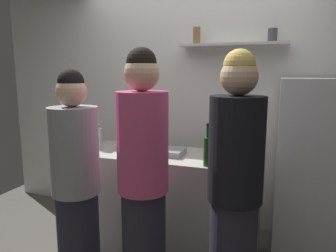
{
  "coord_description": "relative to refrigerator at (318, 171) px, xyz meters",
  "views": [
    {
      "loc": [
        0.81,
        -2.01,
        1.61
      ],
      "look_at": [
        -0.09,
        0.54,
        1.16
      ],
      "focal_mm": 33.56,
      "sensor_mm": 36.0,
      "label": 1
    }
  ],
  "objects": [
    {
      "name": "person_pink_top",
      "position": [
        -1.17,
        -1.02,
        0.1
      ],
      "size": [
        0.34,
        0.34,
        1.78
      ],
      "rotation": [
        0.0,
        0.0,
        5.42
      ],
      "color": "#262633",
      "rests_on": "ground"
    },
    {
      "name": "back_wall_assembly",
      "position": [
        -1.16,
        0.4,
        0.52
      ],
      "size": [
        4.8,
        0.32,
        2.6
      ],
      "color": "white",
      "rests_on": "ground"
    },
    {
      "name": "person_blonde",
      "position": [
        -0.58,
        -0.96,
        0.09
      ],
      "size": [
        0.34,
        0.34,
        1.75
      ],
      "rotation": [
        0.0,
        0.0,
        2.99
      ],
      "color": "#262633",
      "rests_on": "ground"
    },
    {
      "name": "counter",
      "position": [
        -1.25,
        -0.31,
        -0.33
      ],
      "size": [
        1.6,
        0.62,
        0.91
      ],
      "primitive_type": "cube",
      "color": "#B7B2A8",
      "rests_on": "ground"
    },
    {
      "name": "wine_bottle_green_glass",
      "position": [
        -0.84,
        -0.56,
        0.24
      ],
      "size": [
        0.06,
        0.06,
        0.33
      ],
      "color": "#19471E",
      "rests_on": "counter"
    },
    {
      "name": "refrigerator",
      "position": [
        0.0,
        0.0,
        0.0
      ],
      "size": [
        0.68,
        0.65,
        1.57
      ],
      "color": "silver",
      "rests_on": "ground"
    },
    {
      "name": "person_grey_hoodie",
      "position": [
        -1.68,
        -1.07,
        0.02
      ],
      "size": [
        0.34,
        0.34,
        1.64
      ],
      "rotation": [
        0.0,
        0.0,
        3.36
      ],
      "color": "#262633",
      "rests_on": "ground"
    },
    {
      "name": "utensil_holder",
      "position": [
        -1.56,
        -0.3,
        0.17
      ],
      "size": [
        0.11,
        0.11,
        0.21
      ],
      "color": "#B2B2B7",
      "rests_on": "counter"
    },
    {
      "name": "water_bottle_plastic",
      "position": [
        -1.94,
        -0.34,
        0.22
      ],
      "size": [
        0.08,
        0.08,
        0.23
      ],
      "color": "silver",
      "rests_on": "counter"
    },
    {
      "name": "wine_bottle_dark_glass",
      "position": [
        -1.72,
        -0.28,
        0.23
      ],
      "size": [
        0.07,
        0.07,
        0.28
      ],
      "color": "black",
      "rests_on": "counter"
    },
    {
      "name": "baking_pan",
      "position": [
        -1.27,
        -0.33,
        0.15
      ],
      "size": [
        0.34,
        0.24,
        0.05
      ],
      "primitive_type": "cube",
      "color": "gray",
      "rests_on": "counter"
    }
  ]
}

